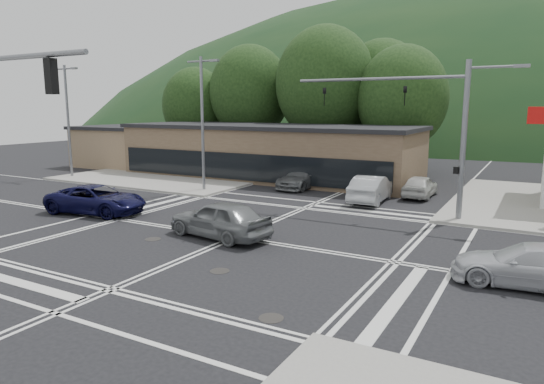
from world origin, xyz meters
The scene contains 19 objects.
ground centered at (0.00, 0.00, 0.00)m, with size 120.00×120.00×0.00m, color black.
sidewalk_nw centered at (-15.00, 15.00, 0.07)m, with size 16.00×16.00×0.15m, color gray.
commercial_row centered at (-8.00, 17.00, 2.00)m, with size 24.00×8.00×4.00m, color brown.
commercial_nw centered at (-24.00, 17.00, 1.80)m, with size 8.00×7.00×3.60m, color #846B4F.
hill_north centered at (0.00, 90.00, 0.00)m, with size 252.00×126.00×140.00m, color #18361A.
tree_n_a centered at (-14.00, 24.00, 7.14)m, with size 8.00×8.00×11.75m.
tree_n_b centered at (-6.00, 24.00, 7.79)m, with size 9.00×9.00×12.98m.
tree_n_c centered at (1.00, 24.00, 6.49)m, with size 7.60×7.60×10.87m.
tree_n_d centered at (-20.00, 23.00, 5.84)m, with size 6.80×6.80×9.76m.
tree_n_e centered at (-2.00, 28.00, 7.14)m, with size 8.40×8.40×11.98m.
streetlight_nw centered at (-8.44, 9.00, 5.05)m, with size 2.50×0.25×9.00m.
streetlight_w centered at (-21.94, 9.00, 5.05)m, with size 2.50×0.25×9.00m.
signal_mast_ne centered at (6.95, 8.20, 5.07)m, with size 11.65×0.30×8.00m.
car_blue_west centered at (-9.35, 0.50, 0.77)m, with size 2.55×5.53×1.54m, color black.
car_grey_center centered at (-0.60, -0.30, 0.84)m, with size 1.99×4.95×1.69m, color slate.
car_silver_east centered at (11.64, -0.30, 0.70)m, with size 1.97×4.84×1.40m, color silver.
car_queue_a centered at (2.73, 10.95, 0.81)m, with size 1.72×4.94×1.63m, color #A7AAAE.
car_queue_b centered at (4.98, 14.00, 0.72)m, with size 1.69×4.20×1.43m, color beige.
car_northbound centered at (-3.13, 13.57, 0.75)m, with size 2.09×5.14×1.49m, color slate.
Camera 1 is at (11.64, -17.44, 5.76)m, focal length 32.00 mm.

